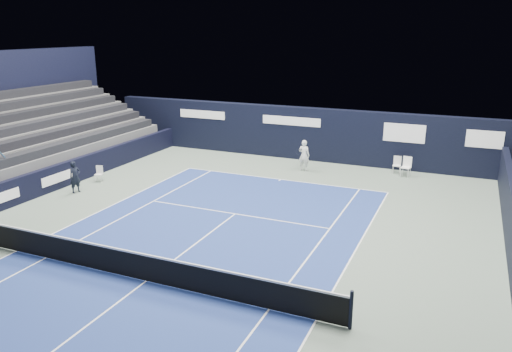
{
  "coord_description": "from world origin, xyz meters",
  "views": [
    {
      "loc": [
        8.65,
        -11.41,
        7.52
      ],
      "look_at": [
        0.3,
        7.93,
        1.3
      ],
      "focal_mm": 35.0,
      "sensor_mm": 36.0,
      "label": 1
    }
  ],
  "objects": [
    {
      "name": "line_judge_chair",
      "position": [
        -8.48,
        7.94,
        0.46
      ],
      "size": [
        0.45,
        0.44,
        0.81
      ],
      "rotation": [
        0.0,
        0.0,
        0.32
      ],
      "color": "silver",
      "rests_on": "ground"
    },
    {
      "name": "line_judge",
      "position": [
        -8.25,
        6.02,
        0.77
      ],
      "size": [
        0.53,
        0.65,
        1.53
      ],
      "primitive_type": "imported",
      "rotation": [
        0.0,
        0.0,
        1.22
      ],
      "color": "black",
      "rests_on": "ground"
    },
    {
      "name": "side_barrier_left",
      "position": [
        -9.5,
        5.97,
        0.6
      ],
      "size": [
        0.33,
        22.0,
        1.2
      ],
      "color": "black",
      "rests_on": "ground"
    },
    {
      "name": "court_surface",
      "position": [
        0.0,
        0.0,
        0.0
      ],
      "size": [
        10.97,
        23.77,
        0.01
      ],
      "primitive_type": "cube",
      "color": "navy",
      "rests_on": "ground"
    },
    {
      "name": "folding_chair_back_a",
      "position": [
        5.88,
        15.12,
        0.6
      ],
      "size": [
        0.54,
        0.52,
        1.06
      ],
      "rotation": [
        0.0,
        0.0,
        -0.18
      ],
      "color": "white",
      "rests_on": "ground"
    },
    {
      "name": "court_markings",
      "position": [
        0.0,
        0.0,
        0.01
      ],
      "size": [
        11.03,
        23.83,
        0.0
      ],
      "color": "white",
      "rests_on": "court_surface"
    },
    {
      "name": "spectator_stand",
      "position": [
        -13.27,
        6.98,
        1.95
      ],
      "size": [
        6.0,
        18.0,
        6.4
      ],
      "color": "#4D4D4F",
      "rests_on": "ground"
    },
    {
      "name": "tennis_player",
      "position": [
        0.53,
        14.05,
        0.86
      ],
      "size": [
        0.64,
        0.83,
        1.71
      ],
      "color": "white",
      "rests_on": "ground"
    },
    {
      "name": "tennis_net",
      "position": [
        0.0,
        0.0,
        0.51
      ],
      "size": [
        12.9,
        0.1,
        1.1
      ],
      "color": "black",
      "rests_on": "ground"
    },
    {
      "name": "folding_chair_back_b",
      "position": [
        5.33,
        15.56,
        0.53
      ],
      "size": [
        0.42,
        0.41,
        0.92
      ],
      "rotation": [
        0.0,
        0.0,
        0.04
      ],
      "color": "silver",
      "rests_on": "ground"
    },
    {
      "name": "back_sponsor_wall",
      "position": [
        0.01,
        16.5,
        1.55
      ],
      "size": [
        26.0,
        0.63,
        3.1
      ],
      "color": "black",
      "rests_on": "ground"
    },
    {
      "name": "ground",
      "position": [
        0.0,
        2.0,
        0.0
      ],
      "size": [
        48.0,
        48.0,
        0.0
      ],
      "primitive_type": "plane",
      "color": "#58685D",
      "rests_on": "ground"
    }
  ]
}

